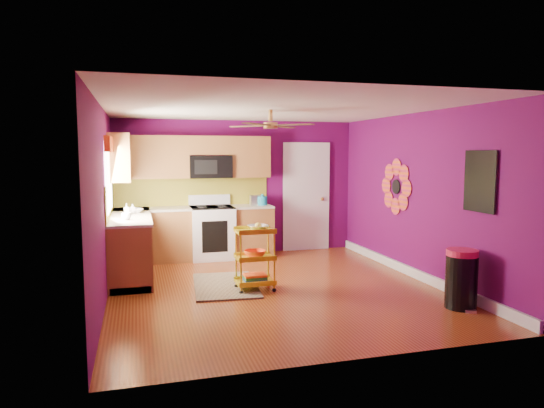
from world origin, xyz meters
name	(u,v)px	position (x,y,z in m)	size (l,w,h in m)	color
ground	(274,288)	(0.00, 0.00, 0.00)	(5.00, 5.00, 0.00)	maroon
room_envelope	(276,172)	(0.03, 0.00, 1.63)	(4.54, 5.04, 2.52)	#5A0A50
lower_cabinets	(168,240)	(-1.35, 1.82, 0.43)	(2.81, 2.31, 0.94)	brown
electric_range	(212,232)	(-0.55, 2.17, 0.48)	(0.76, 0.66, 1.13)	white
upper_cabinetry	(171,159)	(-1.24, 2.17, 1.80)	(2.80, 2.30, 1.26)	brown
left_window	(109,164)	(-2.22, 1.05, 1.74)	(0.08, 1.35, 1.08)	white
panel_door	(306,198)	(1.35, 2.47, 1.02)	(0.95, 0.11, 2.15)	white
right_wall_art	(430,185)	(2.23, -0.34, 1.44)	(0.04, 2.74, 1.04)	black
ceiling_fan	(271,125)	(0.00, 0.20, 2.29)	(1.01, 1.01, 0.26)	#BF8C3F
shag_rug	(225,285)	(-0.65, 0.28, 0.01)	(0.87, 1.42, 0.02)	black
rolling_cart	(255,256)	(-0.28, -0.04, 0.49)	(0.52, 0.38, 0.95)	yellow
trash_can	(461,279)	(1.96, -1.47, 0.36)	(0.49, 0.49, 0.73)	black
teal_kettle	(262,200)	(0.39, 2.19, 1.02)	(0.18, 0.18, 0.21)	teal
toaster	(256,200)	(0.29, 2.26, 1.03)	(0.22, 0.15, 0.18)	beige
soap_bottle_a	(127,209)	(-2.00, 1.39, 1.03)	(0.08, 0.08, 0.18)	#EA3F72
soap_bottle_b	(133,209)	(-1.91, 1.53, 1.02)	(0.12, 0.12, 0.15)	white
counter_dish	(135,211)	(-1.87, 1.61, 0.97)	(0.27, 0.27, 0.07)	white
counter_cup	(127,216)	(-1.99, 0.77, 0.99)	(0.13, 0.13, 0.11)	white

